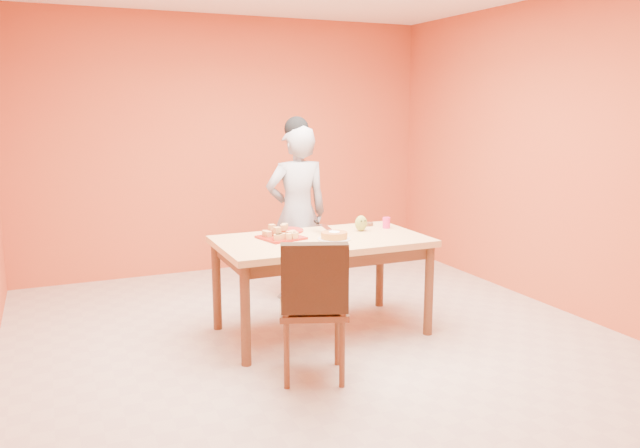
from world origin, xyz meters
name	(u,v)px	position (x,y,z in m)	size (l,w,h in m)	color
floor	(323,344)	(0.00, 0.00, 0.00)	(5.00, 5.00, 0.00)	#C0B4A3
wall_back	(229,145)	(0.00, 2.50, 1.35)	(4.50, 4.50, 0.00)	#C0512C
wall_right	(563,155)	(2.25, 0.00, 1.35)	(5.00, 5.00, 0.00)	#C0512C
dining_table	(321,250)	(0.10, 0.25, 0.67)	(1.60, 0.90, 0.76)	#F5CF80
dining_chair	(314,306)	(-0.29, -0.51, 0.49)	(0.57, 0.63, 0.95)	brown
pastry_pile	(281,231)	(-0.19, 0.36, 0.82)	(0.27, 0.27, 0.09)	#D9B25C
person	(297,214)	(0.26, 1.16, 0.80)	(0.58, 0.38, 1.60)	gray
pastry_platter	(281,238)	(-0.19, 0.36, 0.77)	(0.30, 0.30, 0.02)	maroon
red_dinner_plate	(286,231)	(-0.06, 0.60, 0.77)	(0.28, 0.28, 0.02)	maroon
white_cake_plate	(334,239)	(0.16, 0.16, 0.77)	(0.25, 0.25, 0.01)	white
sponge_cake	(334,235)	(0.16, 0.16, 0.80)	(0.20, 0.20, 0.05)	gold
cake_server	(326,227)	(0.17, 0.34, 0.83)	(0.05, 0.26, 0.01)	silver
egg_ornament	(361,223)	(0.51, 0.38, 0.82)	(0.10, 0.08, 0.13)	olive
magenta_glass	(386,223)	(0.76, 0.41, 0.81)	(0.06, 0.06, 0.09)	#DB2064
checker_tin	(368,224)	(0.67, 0.56, 0.77)	(0.09, 0.09, 0.03)	#3A1A10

